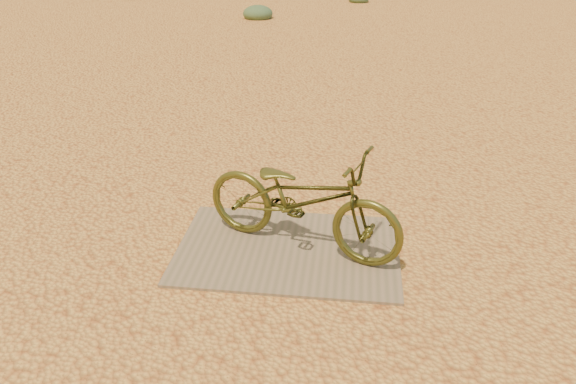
# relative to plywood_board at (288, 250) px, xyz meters

# --- Properties ---
(ground) EXTENTS (120.00, 120.00, 0.00)m
(ground) POSITION_rel_plywood_board_xyz_m (-0.28, -0.23, -0.01)
(ground) COLOR #E2AA50
(ground) RESTS_ON ground
(plywood_board) EXTENTS (1.62, 1.10, 0.02)m
(plywood_board) POSITION_rel_plywood_board_xyz_m (0.00, 0.00, 0.00)
(plywood_board) COLOR #78614E
(plywood_board) RESTS_ON ground
(bicycle) EXTENTS (1.60, 1.00, 0.79)m
(bicycle) POSITION_rel_plywood_board_xyz_m (0.10, 0.04, 0.41)
(bicycle) COLOR #464619
(bicycle) RESTS_ON plywood_board
(kale_a) EXTENTS (0.67, 0.67, 0.37)m
(kale_a) POSITION_rel_plywood_board_xyz_m (-1.82, 9.36, -0.01)
(kale_a) COLOR #526A45
(kale_a) RESTS_ON ground
(kale_b) EXTENTS (0.54, 0.54, 0.30)m
(kale_b) POSITION_rel_plywood_board_xyz_m (0.40, 11.99, -0.01)
(kale_b) COLOR #526A45
(kale_b) RESTS_ON ground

